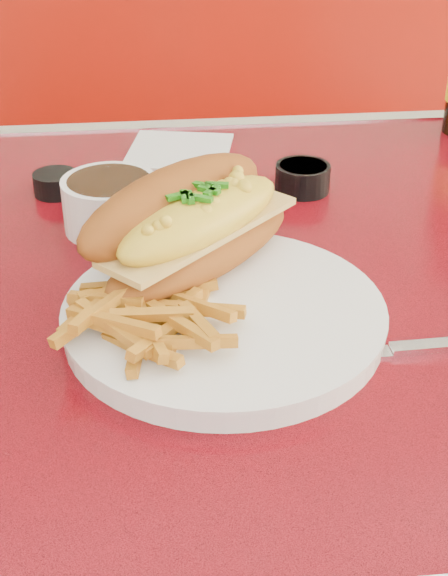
{
  "coord_description": "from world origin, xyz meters",
  "views": [
    {
      "loc": [
        -0.09,
        -0.69,
        1.17
      ],
      "look_at": [
        -0.03,
        -0.11,
        0.81
      ],
      "focal_mm": 50.0,
      "sensor_mm": 36.0,
      "label": 1
    }
  ],
  "objects": [
    {
      "name": "mac_hoagie",
      "position": [
        -0.05,
        -0.03,
        0.83
      ],
      "size": [
        0.25,
        0.24,
        0.1
      ],
      "rotation": [
        0.0,
        0.0,
        0.76
      ],
      "color": "#944C17",
      "rests_on": "dinner_plate"
    },
    {
      "name": "knife",
      "position": [
        0.09,
        -0.16,
        0.77
      ],
      "size": [
        0.2,
        0.02,
        0.01
      ],
      "rotation": [
        0.0,
        0.0,
        0.03
      ],
      "color": "silver",
      "rests_on": "diner_table"
    },
    {
      "name": "dinner_plate",
      "position": [
        -0.03,
        -0.11,
        0.78
      ],
      "size": [
        0.32,
        0.32,
        0.02
      ],
      "rotation": [
        0.0,
        0.0,
        0.17
      ],
      "color": "white",
      "rests_on": "diner_table"
    },
    {
      "name": "booth_bench_far",
      "position": [
        0.0,
        0.81,
        0.29
      ],
      "size": [
        1.2,
        0.51,
        0.9
      ],
      "color": "#9F160A",
      "rests_on": "ground"
    },
    {
      "name": "diner_table",
      "position": [
        0.0,
        0.0,
        0.61
      ],
      "size": [
        1.23,
        0.83,
        0.77
      ],
      "color": "red",
      "rests_on": "ground"
    },
    {
      "name": "sauce_cup_left",
      "position": [
        -0.2,
        0.19,
        0.78
      ],
      "size": [
        0.06,
        0.06,
        0.03
      ],
      "rotation": [
        0.0,
        0.0,
        0.23
      ],
      "color": "black",
      "rests_on": "diner_table"
    },
    {
      "name": "fries_pile",
      "position": [
        -0.09,
        -0.13,
        0.81
      ],
      "size": [
        0.15,
        0.14,
        0.04
      ],
      "primitive_type": null,
      "rotation": [
        0.0,
        0.0,
        -0.29
      ],
      "color": "orange",
      "rests_on": "dinner_plate"
    },
    {
      "name": "paper_napkin",
      "position": [
        -0.05,
        0.3,
        0.77
      ],
      "size": [
        0.15,
        0.15,
        0.0
      ],
      "primitive_type": "cube",
      "rotation": [
        0.0,
        0.0,
        -0.21
      ],
      "color": "silver",
      "rests_on": "diner_table"
    },
    {
      "name": "fork",
      "position": [
        0.02,
        -0.04,
        0.79
      ],
      "size": [
        0.02,
        0.13,
        0.0
      ],
      "rotation": [
        0.0,
        0.0,
        1.5
      ],
      "color": "silver",
      "rests_on": "dinner_plate"
    },
    {
      "name": "sauce_cup_right",
      "position": [
        0.09,
        0.16,
        0.79
      ],
      "size": [
        0.08,
        0.08,
        0.03
      ],
      "rotation": [
        0.0,
        0.0,
        -0.28
      ],
      "color": "black",
      "rests_on": "diner_table"
    },
    {
      "name": "gravy_ramekin",
      "position": [
        -0.13,
        0.09,
        0.8
      ],
      "size": [
        0.11,
        0.11,
        0.06
      ],
      "rotation": [
        0.0,
        0.0,
        0.07
      ],
      "color": "white",
      "rests_on": "diner_table"
    }
  ]
}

